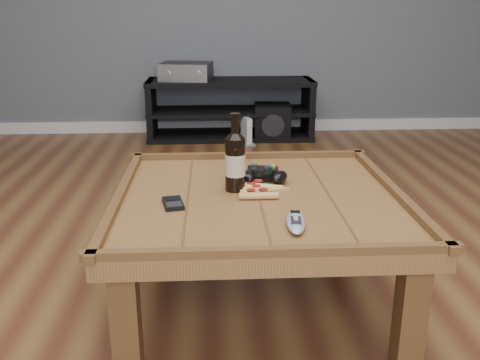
{
  "coord_description": "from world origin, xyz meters",
  "views": [
    {
      "loc": [
        -0.16,
        -1.78,
        1.09
      ],
      "look_at": [
        -0.07,
        -0.04,
        0.52
      ],
      "focal_mm": 40.0,
      "sensor_mm": 36.0,
      "label": 1
    }
  ],
  "objects": [
    {
      "name": "ground",
      "position": [
        0.0,
        0.0,
        0.0
      ],
      "size": [
        6.0,
        6.0,
        0.0
      ],
      "primitive_type": "plane",
      "color": "#4A2515",
      "rests_on": "ground"
    },
    {
      "name": "baseboard",
      "position": [
        0.0,
        2.99,
        0.05
      ],
      "size": [
        5.0,
        0.02,
        0.1
      ],
      "primitive_type": "cube",
      "color": "silver",
      "rests_on": "ground"
    },
    {
      "name": "coffee_table",
      "position": [
        0.0,
        0.0,
        0.39
      ],
      "size": [
        1.03,
        1.03,
        0.48
      ],
      "color": "brown",
      "rests_on": "ground"
    },
    {
      "name": "media_console",
      "position": [
        0.0,
        2.75,
        0.25
      ],
      "size": [
        1.4,
        0.45,
        0.5
      ],
      "color": "black",
      "rests_on": "ground"
    },
    {
      "name": "beer_bottle",
      "position": [
        -0.08,
        0.06,
        0.56
      ],
      "size": [
        0.07,
        0.07,
        0.28
      ],
      "color": "black",
      "rests_on": "coffee_table"
    },
    {
      "name": "game_controller",
      "position": [
        0.03,
        0.15,
        0.48
      ],
      "size": [
        0.21,
        0.15,
        0.06
      ],
      "rotation": [
        0.0,
        0.0,
        -0.1
      ],
      "color": "black",
      "rests_on": "coffee_table"
    },
    {
      "name": "pizza_slice",
      "position": [
        -0.0,
        0.03,
        0.46
      ],
      "size": [
        0.15,
        0.25,
        0.03
      ],
      "rotation": [
        0.0,
        0.0,
        0.0
      ],
      "color": "tan",
      "rests_on": "coffee_table"
    },
    {
      "name": "smartphone",
      "position": [
        -0.3,
        -0.09,
        0.46
      ],
      "size": [
        0.08,
        0.13,
        0.02
      ],
      "rotation": [
        0.0,
        0.0,
        0.19
      ],
      "color": "black",
      "rests_on": "coffee_table"
    },
    {
      "name": "remote_control",
      "position": [
        0.09,
        -0.28,
        0.46
      ],
      "size": [
        0.08,
        0.19,
        0.03
      ],
      "rotation": [
        0.0,
        0.0,
        -0.12
      ],
      "color": "gray",
      "rests_on": "coffee_table"
    },
    {
      "name": "av_receiver",
      "position": [
        -0.37,
        2.74,
        0.57
      ],
      "size": [
        0.46,
        0.4,
        0.14
      ],
      "rotation": [
        0.0,
        0.0,
        -0.16
      ],
      "color": "black",
      "rests_on": "media_console"
    },
    {
      "name": "subwoofer",
      "position": [
        0.35,
        2.67,
        0.15
      ],
      "size": [
        0.32,
        0.32,
        0.3
      ],
      "rotation": [
        0.0,
        0.0,
        -0.07
      ],
      "color": "black",
      "rests_on": "ground"
    },
    {
      "name": "game_console",
      "position": [
        0.12,
        2.51,
        0.1
      ],
      "size": [
        0.14,
        0.2,
        0.23
      ],
      "rotation": [
        0.0,
        0.0,
        0.27
      ],
      "color": "slate",
      "rests_on": "ground"
    }
  ]
}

